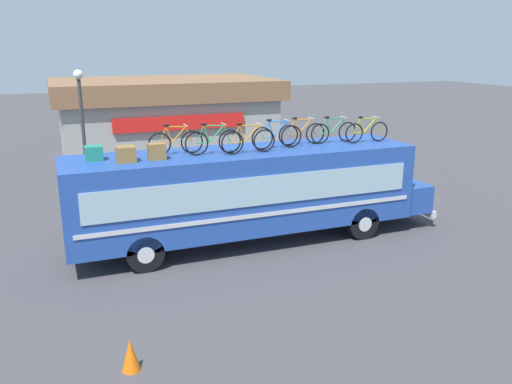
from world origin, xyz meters
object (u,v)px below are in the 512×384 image
Objects in this scene: rooftop_bicycle_1 at (176,142)px; rooftop_bicycle_2 at (213,141)px; rooftop_bicycle_7 at (367,131)px; luggage_bag_3 at (157,151)px; rooftop_bicycle_5 at (302,133)px; traffic_cone at (130,355)px; street_lamp at (82,117)px; rooftop_bicycle_4 at (277,136)px; rooftop_bicycle_6 at (334,132)px; luggage_bag_1 at (94,153)px; bus at (250,190)px; rooftop_bicycle_3 at (248,141)px; luggage_bag_2 at (126,154)px.

rooftop_bicycle_2 reaches higher than rooftop_bicycle_1.
luggage_bag_3 is at bearing -178.83° from rooftop_bicycle_7.
rooftop_bicycle_5 reaches higher than traffic_cone.
street_lamp is (-1.49, 7.26, 0.15)m from luggage_bag_3.
rooftop_bicycle_5 is at bearing 18.04° from rooftop_bicycle_4.
rooftop_bicycle_6 is at bearing 37.38° from traffic_cone.
rooftop_bicycle_4 is at bearing -53.24° from street_lamp.
luggage_bag_3 is 6.30m from traffic_cone.
rooftop_bicycle_5 is at bearing 42.28° from traffic_cone.
luggage_bag_1 is at bearing 178.63° from rooftop_bicycle_1.
luggage_bag_1 is 6.72m from street_lamp.
rooftop_bicycle_3 is (-0.22, -0.43, 1.63)m from bus.
rooftop_bicycle_4 is at bearing 3.33° from rooftop_bicycle_2.
rooftop_bicycle_1 is (1.51, 0.49, 0.16)m from luggage_bag_2.
luggage_bag_2 is at bearing 80.83° from traffic_cone.
rooftop_bicycle_7 is 2.44× the size of traffic_cone.
rooftop_bicycle_1 is 0.98× the size of rooftop_bicycle_6.
rooftop_bicycle_2 is 1.02× the size of rooftop_bicycle_3.
luggage_bag_1 is at bearing 179.37° from rooftop_bicycle_6.
rooftop_bicycle_6 reaches higher than luggage_bag_3.
luggage_bag_1 is 0.28× the size of rooftop_bicycle_1.
rooftop_bicycle_2 is at bearing -171.69° from rooftop_bicycle_5.
rooftop_bicycle_7 is (7.80, 0.14, 0.15)m from luggage_bag_2.
rooftop_bicycle_3 is at bearing -169.27° from rooftop_bicycle_6.
bus is 2.50m from rooftop_bicycle_5.
street_lamp is at bearing 101.60° from luggage_bag_3.
traffic_cone is (-0.86, -5.35, -2.84)m from luggage_bag_2.
rooftop_bicycle_2 is 1.02× the size of rooftop_bicycle_4.
rooftop_bicycle_1 is (2.31, -0.06, 0.17)m from luggage_bag_1.
rooftop_bicycle_4 reaches higher than rooftop_bicycle_5.
luggage_bag_3 is 1.70m from rooftop_bicycle_2.
rooftop_bicycle_5 is (4.79, 0.56, 0.14)m from luggage_bag_3.
rooftop_bicycle_2 is 7.10m from traffic_cone.
rooftop_bicycle_7 is (6.95, 0.14, 0.14)m from luggage_bag_3.
rooftop_bicycle_4 is at bearing 45.51° from traffic_cone.
rooftop_bicycle_6 is at bearing -0.63° from luggage_bag_1.
luggage_bag_3 is 0.28× the size of rooftop_bicycle_4.
luggage_bag_3 is 0.29× the size of rooftop_bicycle_1.
luggage_bag_3 is at bearing -78.40° from street_lamp.
rooftop_bicycle_5 reaches higher than rooftop_bicycle_7.
rooftop_bicycle_3 is (3.53, -0.14, 0.17)m from luggage_bag_2.
luggage_bag_3 is 0.09× the size of street_lamp.
luggage_bag_1 is at bearing 172.43° from rooftop_bicycle_2.
rooftop_bicycle_6 is at bearing 162.96° from rooftop_bicycle_7.
rooftop_bicycle_5 reaches higher than luggage_bag_3.
traffic_cone is at bearing -99.17° from luggage_bag_2.
rooftop_bicycle_7 is 11.05m from street_lamp.
luggage_bag_3 is (1.64, -0.55, 0.03)m from luggage_bag_1.
rooftop_bicycle_2 is at bearing -20.70° from rooftop_bicycle_1.
luggage_bag_2 is at bearing -174.34° from rooftop_bicycle_5.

